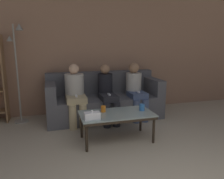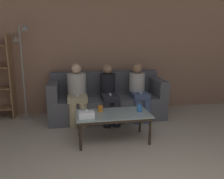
{
  "view_description": "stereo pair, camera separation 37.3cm",
  "coord_description": "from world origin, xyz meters",
  "px_view_note": "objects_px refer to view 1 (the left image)",
  "views": [
    {
      "loc": [
        -1.02,
        -0.74,
        1.49
      ],
      "look_at": [
        0.0,
        2.84,
        0.69
      ],
      "focal_mm": 35.0,
      "sensor_mm": 36.0,
      "label": 1
    },
    {
      "loc": [
        -0.66,
        -0.82,
        1.49
      ],
      "look_at": [
        0.0,
        2.84,
        0.69
      ],
      "focal_mm": 35.0,
      "sensor_mm": 36.0,
      "label": 2
    }
  ],
  "objects_px": {
    "coffee_table": "(117,116)",
    "tissue_box": "(92,116)",
    "standing_lamp": "(17,63)",
    "seated_person_mid_left": "(107,92)",
    "seated_person_left_end": "(75,92)",
    "seated_person_mid_right": "(135,89)",
    "cup_near_right": "(142,107)",
    "couch": "(104,101)",
    "cup_near_left": "(103,109)"
  },
  "relations": [
    {
      "from": "cup_near_right",
      "to": "standing_lamp",
      "type": "relative_size",
      "value": 0.06
    },
    {
      "from": "cup_near_right",
      "to": "seated_person_mid_right",
      "type": "xyz_separation_m",
      "value": [
        0.25,
        0.91,
        0.1
      ]
    },
    {
      "from": "seated_person_mid_left",
      "to": "seated_person_mid_right",
      "type": "bearing_deg",
      "value": 3.77
    },
    {
      "from": "standing_lamp",
      "to": "seated_person_mid_right",
      "type": "xyz_separation_m",
      "value": [
        2.19,
        -0.35,
        -0.53
      ]
    },
    {
      "from": "seated_person_left_end",
      "to": "seated_person_mid_right",
      "type": "bearing_deg",
      "value": -0.46
    },
    {
      "from": "tissue_box",
      "to": "coffee_table",
      "type": "bearing_deg",
      "value": 21.42
    },
    {
      "from": "cup_near_right",
      "to": "tissue_box",
      "type": "distance_m",
      "value": 0.86
    },
    {
      "from": "seated_person_mid_left",
      "to": "seated_person_mid_right",
      "type": "height_order",
      "value": "seated_person_mid_right"
    },
    {
      "from": "seated_person_mid_right",
      "to": "cup_near_right",
      "type": "bearing_deg",
      "value": -105.52
    },
    {
      "from": "couch",
      "to": "cup_near_left",
      "type": "distance_m",
      "value": 1.07
    },
    {
      "from": "seated_person_left_end",
      "to": "seated_person_mid_left",
      "type": "distance_m",
      "value": 0.6
    },
    {
      "from": "tissue_box",
      "to": "cup_near_right",
      "type": "bearing_deg",
      "value": 12.21
    },
    {
      "from": "cup_near_right",
      "to": "standing_lamp",
      "type": "height_order",
      "value": "standing_lamp"
    },
    {
      "from": "couch",
      "to": "seated_person_mid_right",
      "type": "distance_m",
      "value": 0.69
    },
    {
      "from": "seated_person_mid_left",
      "to": "couch",
      "type": "bearing_deg",
      "value": 90.0
    },
    {
      "from": "coffee_table",
      "to": "seated_person_mid_right",
      "type": "bearing_deg",
      "value": 53.84
    },
    {
      "from": "coffee_table",
      "to": "couch",
      "type": "bearing_deg",
      "value": 85.94
    },
    {
      "from": "cup_near_right",
      "to": "seated_person_left_end",
      "type": "bearing_deg",
      "value": 135.77
    },
    {
      "from": "cup_near_left",
      "to": "standing_lamp",
      "type": "bearing_deg",
      "value": 138.96
    },
    {
      "from": "couch",
      "to": "cup_near_left",
      "type": "bearing_deg",
      "value": -104.3
    },
    {
      "from": "standing_lamp",
      "to": "seated_person_mid_left",
      "type": "xyz_separation_m",
      "value": [
        1.59,
        -0.39,
        -0.55
      ]
    },
    {
      "from": "seated_person_left_end",
      "to": "seated_person_mid_right",
      "type": "xyz_separation_m",
      "value": [
        1.2,
        -0.01,
        -0.01
      ]
    },
    {
      "from": "tissue_box",
      "to": "seated_person_mid_left",
      "type": "distance_m",
      "value": 1.16
    },
    {
      "from": "cup_near_right",
      "to": "couch",
      "type": "bearing_deg",
      "value": 107.09
    },
    {
      "from": "cup_near_right",
      "to": "seated_person_left_end",
      "type": "xyz_separation_m",
      "value": [
        -0.94,
        0.92,
        0.11
      ]
    },
    {
      "from": "cup_near_left",
      "to": "cup_near_right",
      "type": "relative_size",
      "value": 0.91
    },
    {
      "from": "seated_person_left_end",
      "to": "seated_person_mid_left",
      "type": "bearing_deg",
      "value": -4.68
    },
    {
      "from": "seated_person_left_end",
      "to": "seated_person_mid_left",
      "type": "xyz_separation_m",
      "value": [
        0.6,
        -0.05,
        -0.03
      ]
    },
    {
      "from": "coffee_table",
      "to": "standing_lamp",
      "type": "bearing_deg",
      "value": 139.78
    },
    {
      "from": "cup_near_right",
      "to": "seated_person_mid_left",
      "type": "relative_size",
      "value": 0.09
    },
    {
      "from": "couch",
      "to": "tissue_box",
      "type": "distance_m",
      "value": 1.4
    },
    {
      "from": "coffee_table",
      "to": "tissue_box",
      "type": "height_order",
      "value": "tissue_box"
    },
    {
      "from": "seated_person_mid_left",
      "to": "standing_lamp",
      "type": "bearing_deg",
      "value": 166.34
    },
    {
      "from": "coffee_table",
      "to": "standing_lamp",
      "type": "relative_size",
      "value": 0.61
    },
    {
      "from": "standing_lamp",
      "to": "seated_person_left_end",
      "type": "distance_m",
      "value": 1.17
    },
    {
      "from": "couch",
      "to": "seated_person_left_end",
      "type": "xyz_separation_m",
      "value": [
        -0.6,
        -0.21,
        0.27
      ]
    },
    {
      "from": "tissue_box",
      "to": "seated_person_mid_right",
      "type": "relative_size",
      "value": 0.2
    },
    {
      "from": "cup_near_left",
      "to": "tissue_box",
      "type": "distance_m",
      "value": 0.36
    },
    {
      "from": "seated_person_left_end",
      "to": "seated_person_mid_right",
      "type": "relative_size",
      "value": 1.01
    },
    {
      "from": "tissue_box",
      "to": "seated_person_mid_right",
      "type": "height_order",
      "value": "seated_person_mid_right"
    },
    {
      "from": "standing_lamp",
      "to": "seated_person_mid_left",
      "type": "relative_size",
      "value": 1.68
    },
    {
      "from": "seated_person_left_end",
      "to": "seated_person_mid_left",
      "type": "relative_size",
      "value": 1.02
    },
    {
      "from": "standing_lamp",
      "to": "couch",
      "type": "bearing_deg",
      "value": -4.75
    },
    {
      "from": "cup_near_right",
      "to": "standing_lamp",
      "type": "xyz_separation_m",
      "value": [
        -1.94,
        1.26,
        0.63
      ]
    },
    {
      "from": "couch",
      "to": "seated_person_left_end",
      "type": "bearing_deg",
      "value": -161.02
    },
    {
      "from": "cup_near_left",
      "to": "seated_person_mid_right",
      "type": "xyz_separation_m",
      "value": [
        0.86,
        0.81,
        0.11
      ]
    },
    {
      "from": "cup_near_left",
      "to": "cup_near_right",
      "type": "bearing_deg",
      "value": -9.24
    },
    {
      "from": "cup_near_left",
      "to": "seated_person_mid_right",
      "type": "distance_m",
      "value": 1.19
    },
    {
      "from": "coffee_table",
      "to": "seated_person_mid_right",
      "type": "relative_size",
      "value": 1.01
    },
    {
      "from": "standing_lamp",
      "to": "seated_person_mid_left",
      "type": "bearing_deg",
      "value": -13.66
    }
  ]
}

